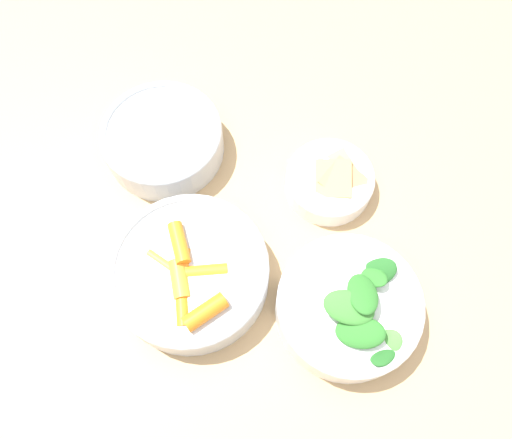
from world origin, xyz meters
The scene contains 6 objects.
ground_plane centered at (0.00, 0.00, 0.00)m, with size 10.00×10.00×0.00m, color #4C4238.
dining_table centered at (0.00, 0.00, 0.65)m, with size 1.11×0.93×0.77m.
bowl_carrots centered at (0.03, 0.06, 0.80)m, with size 0.20×0.20×0.07m.
bowl_greens centered at (-0.01, -0.13, 0.80)m, with size 0.17×0.17×0.08m.
bowl_beans_hotdog centered at (0.22, 0.12, 0.80)m, with size 0.17×0.17×0.05m.
bowl_cookies centered at (0.17, -0.11, 0.79)m, with size 0.12×0.12×0.04m.
Camera 1 is at (-0.15, -0.02, 1.39)m, focal length 35.00 mm.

